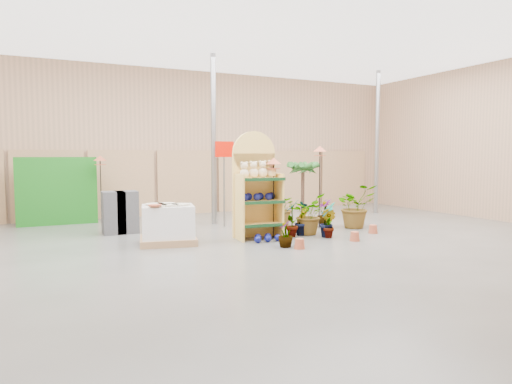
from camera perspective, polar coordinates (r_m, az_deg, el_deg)
room at (r=9.83m, az=-0.11°, el=6.76°), size 15.20×12.10×4.70m
display_shelf at (r=10.18m, az=-0.01°, el=0.36°), size 1.05×0.71×2.39m
teddy_bears at (r=10.08m, az=0.42°, el=2.69°), size 0.88×0.23×0.38m
gazing_balls_shelf at (r=10.08m, az=0.32°, el=-0.57°), size 0.88×0.30×0.17m
gazing_balls_floor at (r=9.84m, az=1.24°, el=-5.76°), size 0.63×0.39×0.15m
pallet_stack at (r=9.68m, az=-10.94°, el=-4.01°), size 1.31×1.16×0.85m
charcoal_planters at (r=11.25m, az=-16.62°, el=-2.45°), size 0.80×0.50×1.00m
trellis_stock at (r=13.21m, az=-23.61°, el=0.12°), size 2.00×0.30×1.80m
offer_sign at (r=11.77m, az=-3.98°, el=3.25°), size 0.50×0.08×2.20m
bird_table_front at (r=10.16m, az=2.22°, el=3.56°), size 0.34×0.34×1.79m
bird_table_right at (r=11.56m, az=7.99°, el=4.99°), size 0.34×0.34×2.08m
bird_table_back at (r=12.73m, az=-18.91°, el=3.75°), size 0.34×0.34×1.84m
palm at (r=12.76m, az=5.88°, el=3.08°), size 0.70×0.70×1.77m
potted_plant_0 at (r=10.38m, az=4.53°, el=-3.25°), size 0.53×0.54×0.86m
potted_plant_1 at (r=10.63m, az=5.66°, el=-3.65°), size 0.45×0.46×0.65m
potted_plant_2 at (r=10.74m, az=6.46°, el=-2.76°), size 1.13×1.13×0.95m
potted_plant_3 at (r=11.87m, az=8.60°, el=-2.63°), size 0.46×0.46×0.72m
potted_plant_4 at (r=12.40m, az=5.87°, el=-2.53°), size 0.35×0.39×0.62m
potted_plant_5 at (r=11.13m, az=2.55°, el=-3.51°), size 0.38×0.39×0.55m
potted_plant_6 at (r=12.01m, az=3.29°, el=-1.96°), size 0.83×0.93×0.95m
potted_plant_7 at (r=9.21m, az=3.71°, el=-5.23°), size 0.42×0.42×0.54m
potted_plant_8 at (r=10.35m, az=9.02°, el=-3.47°), size 0.42×0.50×0.80m
potted_plant_9 at (r=10.38m, az=8.94°, el=-3.83°), size 0.43×0.46×0.66m
potted_plant_10 at (r=11.88m, az=12.31°, el=-1.72°), size 1.08×0.96×1.11m
potted_plant_11 at (r=11.71m, az=0.56°, el=-3.04°), size 0.43×0.43×0.57m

